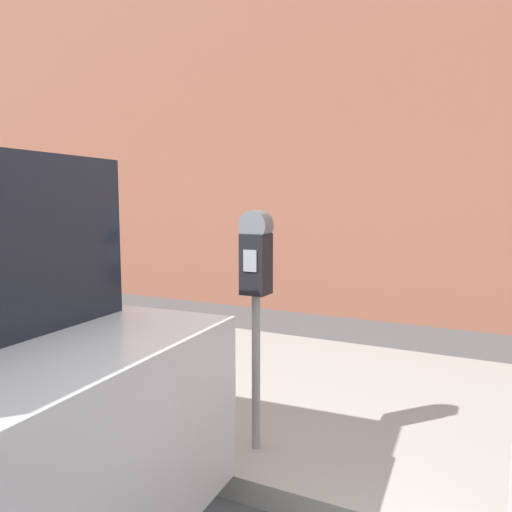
# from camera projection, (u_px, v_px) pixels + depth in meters

# --- Properties ---
(sidewalk) EXTENTS (24.00, 2.80, 0.15)m
(sidewalk) POSITION_uv_depth(u_px,v_px,m) (252.00, 386.00, 4.25)
(sidewalk) COLOR #9E9B96
(sidewalk) RESTS_ON ground_plane
(building_facade) EXTENTS (24.00, 0.30, 6.58)m
(building_facade) POSITION_uv_depth(u_px,v_px,m) (361.00, 79.00, 6.78)
(building_facade) COLOR #935642
(building_facade) RESTS_ON ground_plane
(parking_meter) EXTENTS (0.17, 0.15, 1.45)m
(parking_meter) POSITION_uv_depth(u_px,v_px,m) (256.00, 274.00, 2.93)
(parking_meter) COLOR gray
(parking_meter) RESTS_ON sidewalk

